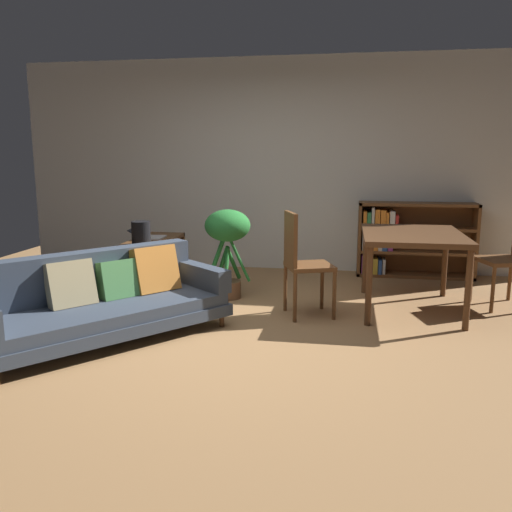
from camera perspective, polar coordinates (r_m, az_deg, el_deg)
name	(u,v)px	position (r m, az deg, el deg)	size (l,w,h in m)	color
ground_plane	(233,333)	(4.59, -2.44, -8.19)	(8.16, 8.16, 0.00)	#A87A4C
back_wall_panel	(276,165)	(7.00, 2.20, 9.65)	(6.80, 0.10, 2.70)	silver
fabric_couch	(102,299)	(4.59, -16.14, -4.49)	(1.90, 2.07, 0.70)	#56351E
media_console	(152,264)	(6.14, -11.04, -0.87)	(0.43, 1.14, 0.55)	brown
open_laptop	(149,236)	(6.19, -11.37, 2.14)	(0.40, 0.31, 0.11)	silver
desk_speaker	(141,233)	(5.75, -12.20, 2.43)	(0.20, 0.20, 0.25)	black
potted_floor_plant	(228,236)	(5.53, -3.06, 2.11)	(0.47, 0.47, 0.94)	brown
dining_table	(412,240)	(5.31, 16.37, 1.61)	(0.93, 1.24, 0.76)	#56351E
dining_chair_near	(302,259)	(4.94, 4.91, -0.32)	(0.52, 0.51, 0.98)	brown
dining_chair_far	(512,254)	(5.81, 25.71, 0.15)	(0.56, 0.55, 0.93)	brown
bookshelf	(406,239)	(6.86, 15.71, 1.74)	(1.41, 0.33, 0.92)	brown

